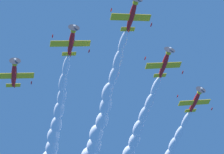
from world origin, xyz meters
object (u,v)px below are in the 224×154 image
(airplane_left_wingman, at_px, (165,63))
(airplane_right_wingman, at_px, (71,41))
(airplane_outer_left, at_px, (195,101))
(airplane_outer_right, at_px, (14,74))
(airplane_lead, at_px, (132,15))

(airplane_left_wingman, relative_size, airplane_right_wingman, 1.00)
(airplane_outer_left, height_order, airplane_outer_right, airplane_outer_left)
(airplane_lead, bearing_deg, airplane_right_wingman, -156.02)
(airplane_lead, distance_m, airplane_left_wingman, 12.55)
(airplane_lead, xyz_separation_m, airplane_right_wingman, (-12.07, -5.37, 0.10))
(airplane_outer_right, bearing_deg, airplane_left_wingman, 47.15)
(airplane_left_wingman, relative_size, airplane_outer_left, 0.99)
(airplane_outer_left, bearing_deg, airplane_left_wingman, -75.75)
(airplane_lead, xyz_separation_m, airplane_outer_left, (-6.96, 25.31, -0.31))
(airplane_left_wingman, bearing_deg, airplane_outer_left, 104.25)
(airplane_lead, relative_size, airplane_outer_right, 0.99)
(airplane_right_wingman, bearing_deg, airplane_outer_right, -157.15)
(airplane_right_wingman, bearing_deg, airplane_lead, 23.98)
(airplane_lead, height_order, airplane_right_wingman, airplane_right_wingman)
(airplane_left_wingman, height_order, airplane_outer_left, airplane_outer_left)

